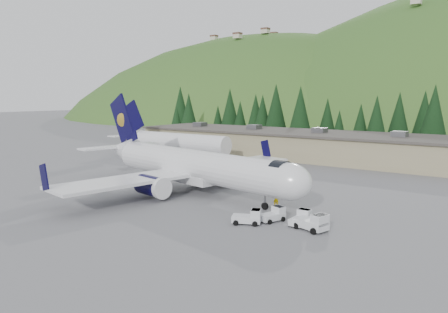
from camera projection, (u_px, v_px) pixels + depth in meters
ground at (196, 193)px, 55.46m from camera, size 600.00×600.00×0.00m
airliner at (191, 166)px, 55.79m from camera, size 37.96×35.81×12.62m
second_airliner at (170, 141)px, 87.11m from camera, size 27.50×11.00×10.05m
baggage_tug_a at (249, 217)px, 41.89m from camera, size 3.06×2.49×1.46m
baggage_tug_b at (313, 223)px, 39.80m from camera, size 3.45×2.58×1.67m
baggage_tug_c at (301, 218)px, 41.66m from camera, size 1.59×2.61×1.39m
terminal_building at (296, 144)px, 88.54m from camera, size 71.00×17.00×6.10m
baggage_tug_d at (274, 215)px, 42.96m from camera, size 2.22×2.88×1.38m
ramp_worker at (276, 199)px, 48.60m from camera, size 0.68×0.56×1.59m
tree_line at (335, 115)px, 106.91m from camera, size 113.23×19.48×14.20m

